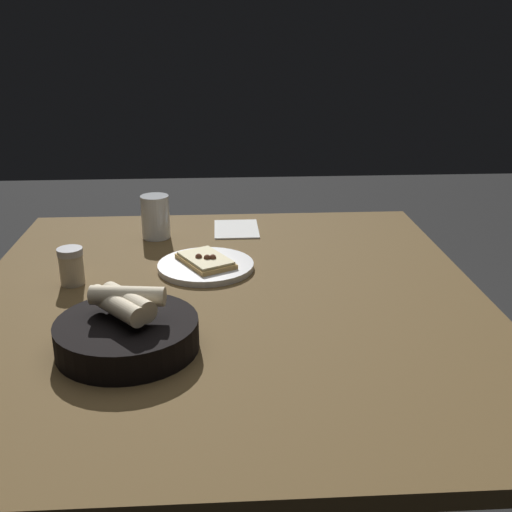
{
  "coord_description": "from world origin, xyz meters",
  "views": [
    {
      "loc": [
        -1.19,
        0.01,
        1.25
      ],
      "look_at": [
        0.03,
        -0.06,
        0.79
      ],
      "focal_mm": 43.93,
      "sensor_mm": 36.0,
      "label": 1
    }
  ],
  "objects_px": {
    "pizza_plate": "(206,265)",
    "bread_basket": "(127,330)",
    "dining_table": "(228,319)",
    "pepper_shaker": "(72,268)",
    "beer_glass": "(156,219)"
  },
  "relations": [
    {
      "from": "bread_basket",
      "to": "beer_glass",
      "type": "distance_m",
      "value": 0.6
    },
    {
      "from": "pizza_plate",
      "to": "beer_glass",
      "type": "distance_m",
      "value": 0.27
    },
    {
      "from": "bread_basket",
      "to": "dining_table",
      "type": "bearing_deg",
      "value": -40.55
    },
    {
      "from": "pizza_plate",
      "to": "bread_basket",
      "type": "xyz_separation_m",
      "value": [
        -0.37,
        0.13,
        0.02
      ]
    },
    {
      "from": "pizza_plate",
      "to": "bread_basket",
      "type": "height_order",
      "value": "bread_basket"
    },
    {
      "from": "pizza_plate",
      "to": "bread_basket",
      "type": "relative_size",
      "value": 0.89
    },
    {
      "from": "pizza_plate",
      "to": "pepper_shaker",
      "type": "height_order",
      "value": "pepper_shaker"
    },
    {
      "from": "beer_glass",
      "to": "bread_basket",
      "type": "bearing_deg",
      "value": -179.74
    },
    {
      "from": "pizza_plate",
      "to": "beer_glass",
      "type": "height_order",
      "value": "beer_glass"
    },
    {
      "from": "bread_basket",
      "to": "pepper_shaker",
      "type": "height_order",
      "value": "bread_basket"
    },
    {
      "from": "pizza_plate",
      "to": "bread_basket",
      "type": "distance_m",
      "value": 0.39
    },
    {
      "from": "dining_table",
      "to": "bread_basket",
      "type": "xyz_separation_m",
      "value": [
        -0.21,
        0.18,
        0.09
      ]
    },
    {
      "from": "pepper_shaker",
      "to": "beer_glass",
      "type": "bearing_deg",
      "value": -27.03
    },
    {
      "from": "pizza_plate",
      "to": "beer_glass",
      "type": "xyz_separation_m",
      "value": [
        0.23,
        0.13,
        0.04
      ]
    },
    {
      "from": "bread_basket",
      "to": "pepper_shaker",
      "type": "distance_m",
      "value": 0.34
    }
  ]
}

